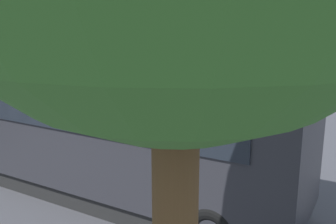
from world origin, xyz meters
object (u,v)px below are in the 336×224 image
object	(u,v)px
spectator_far_left	(237,135)
spectator_left	(199,130)
spectator_centre	(173,126)
parked_motorcycle_silver	(93,140)
spectator_right	(135,123)
spectator_far_right	(115,120)
stunt_motorcycle	(156,101)
traffic_cone	(187,129)
tour_bus	(105,129)

from	to	relation	value
spectator_far_left	spectator_left	xyz separation A→B (m)	(1.18, 0.00, -0.01)
spectator_centre	parked_motorcycle_silver	distance (m)	2.67
spectator_centre	parked_motorcycle_silver	world-z (taller)	spectator_centre
spectator_right	spectator_far_right	bearing A→B (deg)	-3.95
parked_motorcycle_silver	stunt_motorcycle	size ratio (longest dim) A/B	0.99
spectator_right	traffic_cone	bearing A→B (deg)	-107.12
tour_bus	stunt_motorcycle	xyz separation A→B (m)	(2.10, -6.61, -0.68)
spectator_centre	stunt_motorcycle	distance (m)	4.27
parked_motorcycle_silver	spectator_right	bearing A→B (deg)	-153.18
stunt_motorcycle	spectator_left	bearing A→B (deg)	133.30
tour_bus	spectator_left	bearing A→B (deg)	-111.89
stunt_motorcycle	traffic_cone	world-z (taller)	stunt_motorcycle
traffic_cone	spectator_far_left	bearing A→B (deg)	138.82
stunt_motorcycle	traffic_cone	size ratio (longest dim) A/B	3.30
spectator_right	spectator_far_right	distance (m)	0.82
spectator_centre	spectator_far_right	world-z (taller)	spectator_far_right
spectator_left	spectator_far_right	xyz separation A→B (m)	(2.92, 0.19, 0.02)
tour_bus	spectator_right	distance (m)	3.02
spectator_far_left	spectator_right	size ratio (longest dim) A/B	0.99
parked_motorcycle_silver	traffic_cone	distance (m)	3.68
spectator_right	traffic_cone	world-z (taller)	spectator_right
spectator_far_right	stunt_motorcycle	bearing A→B (deg)	-83.70
spectator_far_left	traffic_cone	size ratio (longest dim) A/B	2.68
tour_bus	spectator_far_right	xyz separation A→B (m)	(1.69, -2.88, -0.63)
spectator_left	stunt_motorcycle	size ratio (longest dim) A/B	0.80
spectator_far_right	parked_motorcycle_silver	distance (m)	0.96
spectator_left	spectator_centre	xyz separation A→B (m)	(0.88, -0.05, 0.02)
traffic_cone	tour_bus	bearing A→B (deg)	91.17
spectator_far_right	parked_motorcycle_silver	size ratio (longest dim) A/B	0.83
spectator_far_left	spectator_centre	distance (m)	2.07
spectator_far_left	spectator_right	xyz separation A→B (m)	(3.28, 0.25, 0.02)
spectator_left	spectator_far_right	world-z (taller)	spectator_far_right
spectator_right	parked_motorcycle_silver	xyz separation A→B (m)	(1.24, 0.63, -0.53)
spectator_right	spectator_left	bearing A→B (deg)	-173.28
spectator_right	spectator_far_right	world-z (taller)	spectator_right
tour_bus	traffic_cone	xyz separation A→B (m)	(0.11, -5.28, -1.34)
tour_bus	spectator_centre	distance (m)	3.20
spectator_right	traffic_cone	size ratio (longest dim) A/B	2.72
spectator_centre	traffic_cone	distance (m)	2.33
tour_bus	spectator_right	bearing A→B (deg)	-72.95
parked_motorcycle_silver	stunt_motorcycle	distance (m)	4.44
tour_bus	spectator_centre	xyz separation A→B (m)	(-0.35, -3.12, -0.63)
spectator_far_left	stunt_motorcycle	distance (m)	5.74
tour_bus	spectator_far_right	distance (m)	3.40
stunt_motorcycle	parked_motorcycle_silver	bearing A→B (deg)	89.95
spectator_far_right	stunt_motorcycle	world-z (taller)	spectator_far_right
spectator_right	stunt_motorcycle	bearing A→B (deg)	-71.93
spectator_right	stunt_motorcycle	world-z (taller)	spectator_right
spectator_centre	stunt_motorcycle	size ratio (longest dim) A/B	0.82
tour_bus	stunt_motorcycle	world-z (taller)	tour_bus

